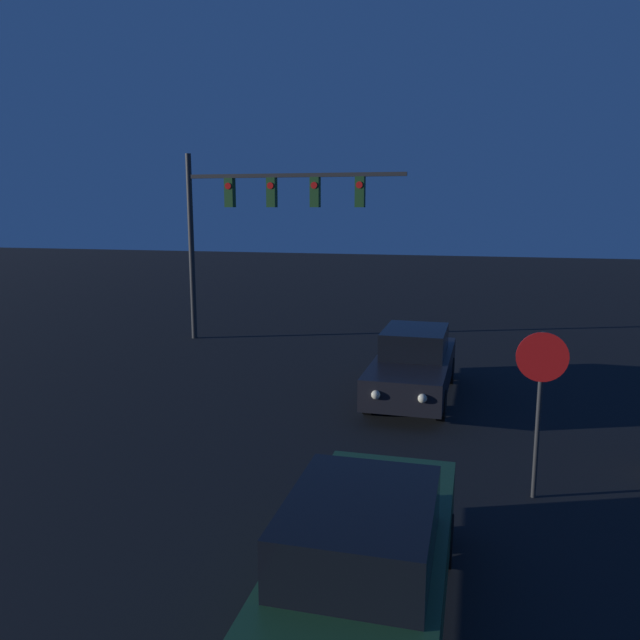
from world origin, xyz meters
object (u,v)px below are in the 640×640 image
object	(u,v)px
car_far	(413,364)
traffic_signal_mast	(258,209)
car_near	(363,564)
stop_sign	(541,383)

from	to	relation	value
car_far	traffic_signal_mast	distance (m)	8.01
car_near	car_far	distance (m)	8.25
car_near	traffic_signal_mast	size ratio (longest dim) A/B	0.67
car_far	stop_sign	xyz separation A→B (m)	(2.27, -4.63, 1.00)
car_near	traffic_signal_mast	xyz separation A→B (m)	(-5.73, 13.05, 3.46)
car_far	stop_sign	bearing A→B (deg)	117.13
car_near	traffic_signal_mast	bearing A→B (deg)	113.61
stop_sign	car_far	bearing A→B (deg)	116.13
traffic_signal_mast	stop_sign	bearing A→B (deg)	-50.85
car_near	traffic_signal_mast	distance (m)	14.66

